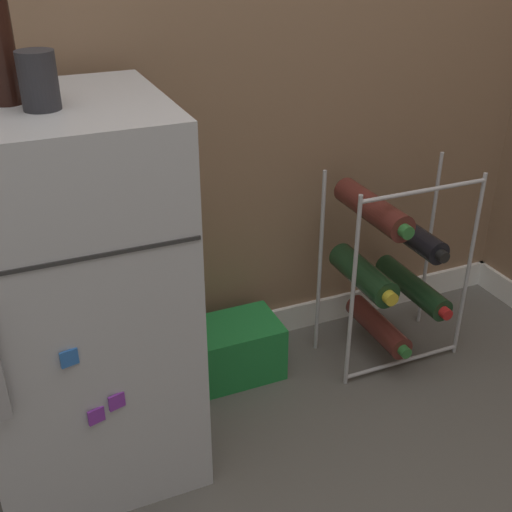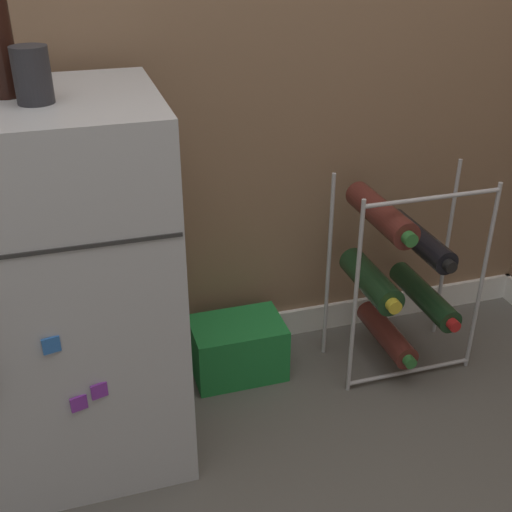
# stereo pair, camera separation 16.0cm
# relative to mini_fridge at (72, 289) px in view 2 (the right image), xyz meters

# --- Properties ---
(ground_plane) EXTENTS (14.00, 14.00, 0.00)m
(ground_plane) POSITION_rel_mini_fridge_xyz_m (0.51, -0.39, -0.46)
(ground_plane) COLOR #56544F
(mini_fridge) EXTENTS (0.47, 0.50, 0.91)m
(mini_fridge) POSITION_rel_mini_fridge_xyz_m (0.00, 0.00, 0.00)
(mini_fridge) COLOR #B7BABF
(mini_fridge) RESTS_ON ground_plane
(wine_rack) EXTENTS (0.41, 0.33, 0.61)m
(wine_rack) POSITION_rel_mini_fridge_xyz_m (0.90, 0.06, -0.14)
(wine_rack) COLOR #B2B2B7
(wine_rack) RESTS_ON ground_plane
(soda_box) EXTENTS (0.27, 0.18, 0.17)m
(soda_box) POSITION_rel_mini_fridge_xyz_m (0.44, 0.15, -0.37)
(soda_box) COLOR #1E7F38
(soda_box) RESTS_ON ground_plane
(fridge_top_cup) EXTENTS (0.07, 0.07, 0.11)m
(fridge_top_cup) POSITION_rel_mini_fridge_xyz_m (-0.01, -0.05, 0.51)
(fridge_top_cup) COLOR #28282D
(fridge_top_cup) RESTS_ON mini_fridge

